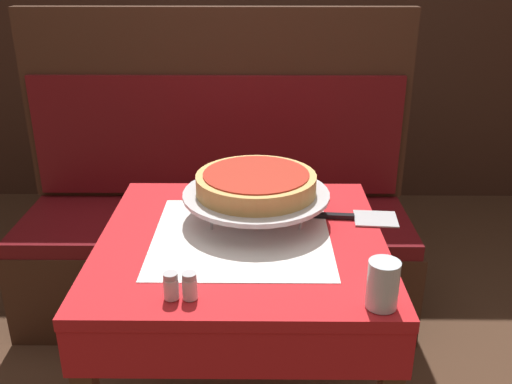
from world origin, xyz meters
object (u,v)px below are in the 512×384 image
Objects in this scene: pizza_pan_stand at (256,195)px; condiment_caddy at (200,93)px; pepper_shaker at (190,286)px; booth_bench at (217,233)px; dining_table_front at (242,269)px; salt_shaker at (171,286)px; deep_dish_pizza at (256,183)px; dining_table_rear at (198,117)px; pizza_server at (348,217)px; water_glass_near at (383,284)px.

condiment_caddy reaches higher than pizza_pan_stand.
booth_bench is at bearing 91.59° from pepper_shaker.
booth_bench reaches higher than dining_table_front.
booth_bench reaches higher than condiment_caddy.
deep_dish_pizza is at bearing 65.92° from salt_shaker.
dining_table_rear is at bearing 100.69° from booth_bench.
dining_table_front is 12.22× the size of salt_shaker.
pizza_pan_stand is 6.60× the size of pepper_shaker.
pizza_server is 3.01× the size of water_glass_near.
pizza_pan_stand is 0.45m from salt_shaker.
pizza_pan_stand is at bearing 122.04° from water_glass_near.
deep_dish_pizza is 5.38× the size of pepper_shaker.
booth_bench is 4.96× the size of pizza_server.
condiment_caddy is at bearing 99.76° from dining_table_front.
booth_bench is 0.90m from pizza_server.
water_glass_near is at bearing -57.96° from pizza_pan_stand.
deep_dish_pizza reaches higher than pizza_pan_stand.
condiment_caddy is at bearing 95.04° from pepper_shaker.
condiment_caddy is (0.02, -0.05, 0.14)m from dining_table_rear.
pizza_pan_stand is (0.04, 0.11, 0.17)m from dining_table_front.
dining_table_front is 2.27× the size of deep_dish_pizza.
pizza_pan_stand reaches higher than dining_table_front.
booth_bench reaches higher than water_glass_near.
booth_bench is 9.20× the size of condiment_caddy.
pizza_pan_stand reaches higher than dining_table_rear.
booth_bench is 0.87m from condiment_caddy.
deep_dish_pizza is at bearing 122.04° from water_glass_near.
condiment_caddy is at bearing 93.79° from salt_shaker.
dining_table_rear is 1.90m from salt_shaker.
pepper_shaker is (0.03, -1.09, 0.43)m from booth_bench.
dining_table_front is 0.34m from pepper_shaker.
dining_table_rear is at bearing 110.51° from condiment_caddy.
pizza_server is at bearing -68.54° from dining_table_rear.
pizza_server is (0.26, 0.00, -0.11)m from deep_dish_pizza.
salt_shaker is at bearing -114.08° from pizza_pan_stand.
condiment_caddy reaches higher than salt_shaker.
salt_shaker is at bearing 176.60° from water_glass_near.
dining_table_front is 7.06× the size of water_glass_near.
water_glass_near is at bearing -72.92° from condiment_caddy.
dining_table_rear is at bearing 100.11° from dining_table_front.
dining_table_rear is 1.59m from pizza_server.
condiment_caddy is at bearing -69.49° from dining_table_rear.
deep_dish_pizza is at bearing -77.77° from dining_table_rear.
deep_dish_pizza is 1.92× the size of condiment_caddy.
water_glass_near is (0.27, -0.43, -0.06)m from deep_dish_pizza.
pizza_server reaches higher than dining_table_rear.
deep_dish_pizza is at bearing 70.76° from dining_table_front.
booth_bench reaches higher than pizza_server.
water_glass_near is at bearing -68.47° from booth_bench.
condiment_caddy is (-0.16, 1.84, -0.00)m from pepper_shaker.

